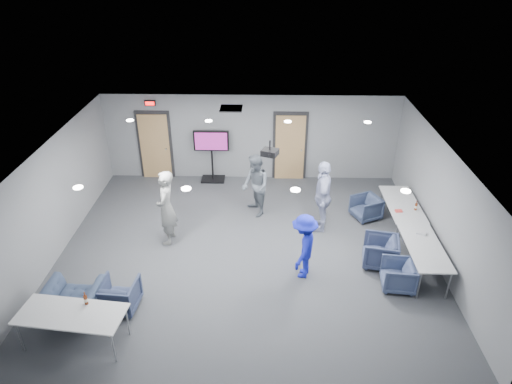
{
  "coord_description": "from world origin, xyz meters",
  "views": [
    {
      "loc": [
        0.45,
        -9.11,
        6.65
      ],
      "look_at": [
        0.22,
        0.8,
        1.2
      ],
      "focal_mm": 32.0,
      "sensor_mm": 36.0,
      "label": 1
    }
  ],
  "objects_px": {
    "person_b": "(255,186)",
    "chair_right_c": "(398,275)",
    "table_right_b": "(425,248)",
    "tv_stand": "(212,153)",
    "chair_right_b": "(380,252)",
    "table_right_a": "(402,205)",
    "chair_right_a": "(366,208)",
    "chair_front_a": "(120,295)",
    "person_c": "(323,196)",
    "projector": "(270,152)",
    "bottle_right": "(416,207)",
    "table_front_left": "(71,315)",
    "bottle_front": "(86,300)",
    "chair_front_b": "(73,301)",
    "person_d": "(304,246)",
    "person_a": "(166,208)"
  },
  "relations": [
    {
      "from": "chair_right_b",
      "to": "table_right_a",
      "type": "relative_size",
      "value": 0.4
    },
    {
      "from": "person_a",
      "to": "table_right_b",
      "type": "distance_m",
      "value": 6.07
    },
    {
      "from": "person_d",
      "to": "chair_front_b",
      "type": "bearing_deg",
      "value": -55.91
    },
    {
      "from": "chair_front_a",
      "to": "chair_front_b",
      "type": "relative_size",
      "value": 0.69
    },
    {
      "from": "chair_right_c",
      "to": "chair_front_a",
      "type": "height_order",
      "value": "chair_front_a"
    },
    {
      "from": "chair_right_b",
      "to": "projector",
      "type": "xyz_separation_m",
      "value": [
        -2.58,
        0.98,
        2.05
      ]
    },
    {
      "from": "table_front_left",
      "to": "bottle_right",
      "type": "distance_m",
      "value": 8.24
    },
    {
      "from": "table_right_b",
      "to": "tv_stand",
      "type": "height_order",
      "value": "tv_stand"
    },
    {
      "from": "table_right_a",
      "to": "table_front_left",
      "type": "bearing_deg",
      "value": 120.28
    },
    {
      "from": "person_b",
      "to": "chair_right_b",
      "type": "distance_m",
      "value": 3.72
    },
    {
      "from": "person_a",
      "to": "chair_right_c",
      "type": "height_order",
      "value": "person_a"
    },
    {
      "from": "chair_right_b",
      "to": "projector",
      "type": "relative_size",
      "value": 1.77
    },
    {
      "from": "person_a",
      "to": "table_right_b",
      "type": "xyz_separation_m",
      "value": [
        5.96,
        -1.15,
        -0.28
      ]
    },
    {
      "from": "bottle_front",
      "to": "person_c",
      "type": "bearing_deg",
      "value": 38.51
    },
    {
      "from": "chair_front_a",
      "to": "table_right_b",
      "type": "relative_size",
      "value": 0.4
    },
    {
      "from": "projector",
      "to": "person_c",
      "type": "bearing_deg",
      "value": 41.91
    },
    {
      "from": "person_c",
      "to": "tv_stand",
      "type": "xyz_separation_m",
      "value": [
        -3.13,
        2.7,
        -0.03
      ]
    },
    {
      "from": "projector",
      "to": "person_a",
      "type": "bearing_deg",
      "value": -156.03
    },
    {
      "from": "chair_front_a",
      "to": "projector",
      "type": "distance_m",
      "value": 4.49
    },
    {
      "from": "person_c",
      "to": "person_d",
      "type": "bearing_deg",
      "value": -9.66
    },
    {
      "from": "person_b",
      "to": "table_right_b",
      "type": "relative_size",
      "value": 0.94
    },
    {
      "from": "chair_right_a",
      "to": "chair_right_b",
      "type": "height_order",
      "value": "chair_right_b"
    },
    {
      "from": "table_right_b",
      "to": "bottle_right",
      "type": "bearing_deg",
      "value": -8.52
    },
    {
      "from": "table_right_a",
      "to": "chair_right_a",
      "type": "bearing_deg",
      "value": 59.74
    },
    {
      "from": "person_c",
      "to": "chair_front_b",
      "type": "distance_m",
      "value": 6.27
    },
    {
      "from": "person_c",
      "to": "chair_front_a",
      "type": "relative_size",
      "value": 2.59
    },
    {
      "from": "chair_front_a",
      "to": "table_front_left",
      "type": "xyz_separation_m",
      "value": [
        -0.56,
        -0.95,
        0.35
      ]
    },
    {
      "from": "chair_front_a",
      "to": "bottle_right",
      "type": "relative_size",
      "value": 2.84
    },
    {
      "from": "chair_right_b",
      "to": "chair_right_c",
      "type": "relative_size",
      "value": 1.11
    },
    {
      "from": "chair_right_a",
      "to": "person_d",
      "type": "bearing_deg",
      "value": -61.19
    },
    {
      "from": "person_b",
      "to": "tv_stand",
      "type": "xyz_separation_m",
      "value": [
        -1.39,
        2.0,
        0.07
      ]
    },
    {
      "from": "person_c",
      "to": "chair_right_c",
      "type": "bearing_deg",
      "value": 39.28
    },
    {
      "from": "chair_right_c",
      "to": "chair_right_b",
      "type": "bearing_deg",
      "value": -158.2
    },
    {
      "from": "bottle_right",
      "to": "projector",
      "type": "xyz_separation_m",
      "value": [
        -3.69,
        -0.3,
        1.58
      ]
    },
    {
      "from": "chair_right_a",
      "to": "bottle_right",
      "type": "relative_size",
      "value": 2.64
    },
    {
      "from": "person_c",
      "to": "table_right_a",
      "type": "distance_m",
      "value": 2.11
    },
    {
      "from": "table_right_a",
      "to": "projector",
      "type": "xyz_separation_m",
      "value": [
        -3.45,
        -0.61,
        1.71
      ]
    },
    {
      "from": "bottle_right",
      "to": "person_c",
      "type": "bearing_deg",
      "value": 174.23
    },
    {
      "from": "chair_right_b",
      "to": "chair_front_b",
      "type": "xyz_separation_m",
      "value": [
        -6.49,
        -1.81,
        -0.01
      ]
    },
    {
      "from": "chair_right_a",
      "to": "chair_right_b",
      "type": "bearing_deg",
      "value": -25.87
    },
    {
      "from": "table_right_b",
      "to": "tv_stand",
      "type": "relative_size",
      "value": 1.12
    },
    {
      "from": "person_b",
      "to": "bottle_right",
      "type": "bearing_deg",
      "value": 53.57
    },
    {
      "from": "chair_right_a",
      "to": "chair_front_b",
      "type": "xyz_separation_m",
      "value": [
        -6.56,
        -3.87,
        0.03
      ]
    },
    {
      "from": "person_b",
      "to": "chair_right_c",
      "type": "distance_m",
      "value": 4.41
    },
    {
      "from": "bottle_front",
      "to": "tv_stand",
      "type": "relative_size",
      "value": 0.17
    },
    {
      "from": "chair_right_a",
      "to": "table_right_a",
      "type": "bearing_deg",
      "value": 35.64
    },
    {
      "from": "person_c",
      "to": "chair_front_b",
      "type": "relative_size",
      "value": 1.79
    },
    {
      "from": "person_a",
      "to": "chair_right_b",
      "type": "bearing_deg",
      "value": 82.92
    },
    {
      "from": "table_right_b",
      "to": "bottle_right",
      "type": "relative_size",
      "value": 7.04
    },
    {
      "from": "table_front_left",
      "to": "table_right_b",
      "type": "bearing_deg",
      "value": 24.1
    }
  ]
}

